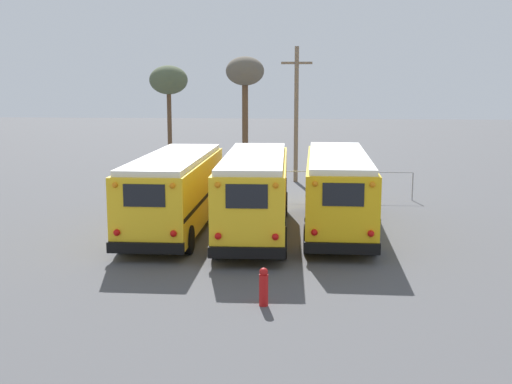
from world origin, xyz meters
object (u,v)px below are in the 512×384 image
bare_tree_1 (169,82)px  fire_hydrant (264,287)px  school_bus_1 (255,191)px  utility_pole (296,112)px  school_bus_2 (338,188)px  bare_tree_0 (245,75)px  school_bus_0 (175,189)px

bare_tree_1 → fire_hydrant: (8.39, -26.83, -5.34)m
school_bus_1 → utility_pole: (1.25, 13.51, 2.43)m
school_bus_1 → utility_pole: 13.78m
school_bus_2 → bare_tree_0: size_ratio=1.38×
school_bus_0 → fire_hydrant: (4.14, -8.50, -1.12)m
utility_pole → bare_tree_0: 4.95m
school_bus_1 → fire_hydrant: 8.16m
school_bus_1 → bare_tree_0: 17.26m
school_bus_2 → bare_tree_1: (-10.66, 17.66, 4.20)m
utility_pole → bare_tree_1: 10.34m
school_bus_2 → bare_tree_1: bare_tree_1 is taller
school_bus_1 → utility_pole: utility_pole is taller
school_bus_0 → utility_pole: bearing=71.1°
bare_tree_0 → fire_hydrant: bare_tree_0 is taller
utility_pole → bare_tree_1: (-8.71, 5.30, 1.73)m
school_bus_1 → fire_hydrant: school_bus_1 is taller
school_bus_0 → bare_tree_0: (1.15, 16.05, 4.61)m
school_bus_0 → school_bus_2: 6.45m
school_bus_0 → bare_tree_0: size_ratio=1.32×
utility_pole → bare_tree_0: (-3.31, 3.02, 2.12)m
school_bus_2 → utility_pole: 12.76m
school_bus_1 → bare_tree_0: bare_tree_0 is taller
school_bus_1 → school_bus_2: school_bus_1 is taller
utility_pole → fire_hydrant: (-0.32, -21.53, -3.61)m
fire_hydrant → school_bus_0: bearing=116.0°
school_bus_1 → utility_pole: size_ratio=1.24×
school_bus_1 → bare_tree_0: size_ratio=1.31×
school_bus_0 → school_bus_2: school_bus_2 is taller
school_bus_2 → utility_pole: (-1.96, 12.36, 2.47)m
school_bus_2 → fire_hydrant: 9.52m
school_bus_2 → fire_hydrant: school_bus_2 is taller
bare_tree_1 → utility_pole: bearing=-31.3°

